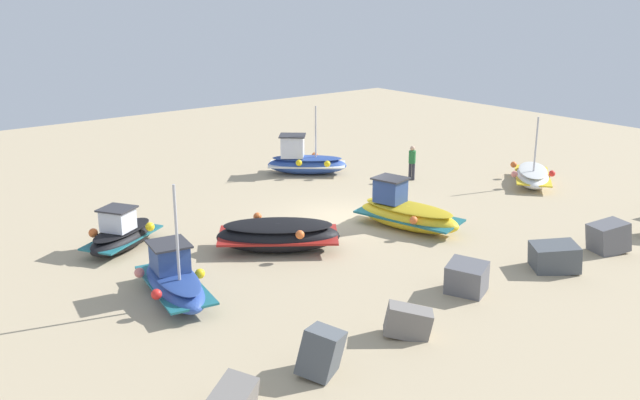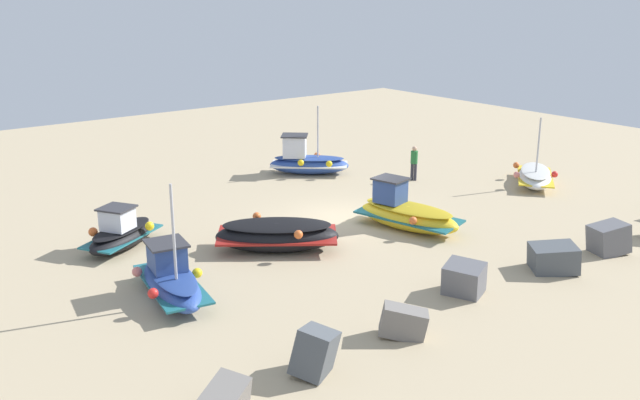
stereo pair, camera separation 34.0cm
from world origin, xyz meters
name	(u,v)px [view 2 (the right image)]	position (x,y,z in m)	size (l,w,h in m)	color
ground_plane	(341,219)	(0.00, 0.00, 0.00)	(53.29, 53.29, 0.00)	tan
fishing_boat_0	(307,161)	(-3.10, -6.40, 0.61)	(3.78, 3.54, 3.26)	#2D4C9E
fishing_boat_1	(121,234)	(7.89, -2.18, 0.51)	(3.36, 2.72, 1.50)	black
fishing_boat_2	(535,176)	(-10.09, 1.46, 0.39)	(3.84, 3.45, 3.14)	white
fishing_boat_3	(277,235)	(3.81, 1.23, 0.53)	(4.34, 3.80, 1.10)	black
fishing_boat_4	(406,213)	(-1.21, 2.27, 0.58)	(2.36, 4.34, 1.85)	gold
fishing_boat_5	(171,279)	(8.34, 2.50, 0.53)	(2.03, 3.98, 3.50)	#2D4C9E
person_walking	(414,161)	(-6.27, -2.41, 0.92)	(0.32, 0.32, 1.60)	#2D2D38
breakwater_rocks	(545,263)	(-1.40, 8.14, 0.45)	(22.17, 2.81, 1.34)	slate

